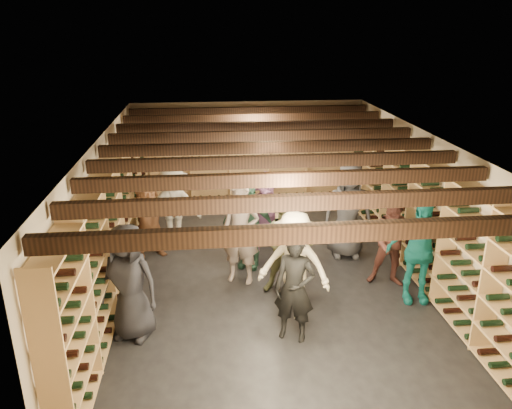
{
  "coord_description": "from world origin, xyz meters",
  "views": [
    {
      "loc": [
        -1.02,
        -7.83,
        4.18
      ],
      "look_at": [
        -0.2,
        0.2,
        1.2
      ],
      "focal_mm": 35.0,
      "sensor_mm": 36.0,
      "label": 1
    }
  ],
  "objects_px": {
    "crate_stack_right": "(268,222)",
    "crate_loose": "(325,235)",
    "person_2": "(289,245)",
    "person_11": "(266,210)",
    "person_7": "(241,233)",
    "crate_stack_left": "(256,222)",
    "person_9": "(173,206)",
    "person_0": "(129,282)",
    "person_1": "(294,289)",
    "person_3": "(294,266)",
    "person_12": "(348,210)",
    "person_10": "(248,225)",
    "person_5": "(149,219)",
    "person_8": "(394,241)",
    "person_4": "(418,251)"
  },
  "relations": [
    {
      "from": "crate_stack_right",
      "to": "crate_loose",
      "type": "distance_m",
      "value": 1.24
    },
    {
      "from": "crate_loose",
      "to": "person_2",
      "type": "xyz_separation_m",
      "value": [
        -1.1,
        -2.01,
        0.74
      ]
    },
    {
      "from": "person_11",
      "to": "person_7",
      "type": "bearing_deg",
      "value": -128.18
    },
    {
      "from": "crate_stack_left",
      "to": "person_9",
      "type": "distance_m",
      "value": 1.65
    },
    {
      "from": "person_0",
      "to": "person_1",
      "type": "xyz_separation_m",
      "value": [
        2.23,
        -0.28,
        -0.07
      ]
    },
    {
      "from": "person_3",
      "to": "person_12",
      "type": "bearing_deg",
      "value": 78.82
    },
    {
      "from": "person_10",
      "to": "person_5",
      "type": "bearing_deg",
      "value": -175.49
    },
    {
      "from": "person_8",
      "to": "person_10",
      "type": "relative_size",
      "value": 0.98
    },
    {
      "from": "crate_loose",
      "to": "person_0",
      "type": "bearing_deg",
      "value": -139.08
    },
    {
      "from": "crate_stack_right",
      "to": "person_9",
      "type": "bearing_deg",
      "value": -163.47
    },
    {
      "from": "person_9",
      "to": "person_5",
      "type": "bearing_deg",
      "value": -145.3
    },
    {
      "from": "crate_stack_right",
      "to": "person_7",
      "type": "bearing_deg",
      "value": -108.97
    },
    {
      "from": "person_0",
      "to": "person_3",
      "type": "height_order",
      "value": "person_0"
    },
    {
      "from": "crate_stack_left",
      "to": "person_10",
      "type": "relative_size",
      "value": 0.53
    },
    {
      "from": "crate_stack_left",
      "to": "person_12",
      "type": "height_order",
      "value": "person_12"
    },
    {
      "from": "person_1",
      "to": "person_12",
      "type": "height_order",
      "value": "person_12"
    },
    {
      "from": "person_5",
      "to": "person_10",
      "type": "height_order",
      "value": "person_10"
    },
    {
      "from": "person_5",
      "to": "person_12",
      "type": "distance_m",
      "value": 3.68
    },
    {
      "from": "person_8",
      "to": "person_7",
      "type": "bearing_deg",
      "value": -171.16
    },
    {
      "from": "person_3",
      "to": "person_7",
      "type": "relative_size",
      "value": 0.94
    },
    {
      "from": "person_1",
      "to": "person_8",
      "type": "relative_size",
      "value": 0.98
    },
    {
      "from": "person_3",
      "to": "person_10",
      "type": "distance_m",
      "value": 1.77
    },
    {
      "from": "crate_stack_right",
      "to": "person_0",
      "type": "relative_size",
      "value": 0.35
    },
    {
      "from": "crate_stack_left",
      "to": "person_1",
      "type": "bearing_deg",
      "value": -86.62
    },
    {
      "from": "crate_stack_right",
      "to": "crate_loose",
      "type": "height_order",
      "value": "crate_stack_right"
    },
    {
      "from": "crate_loose",
      "to": "person_5",
      "type": "bearing_deg",
      "value": -172.77
    },
    {
      "from": "person_3",
      "to": "person_7",
      "type": "xyz_separation_m",
      "value": [
        -0.69,
        1.16,
        0.05
      ]
    },
    {
      "from": "person_2",
      "to": "person_8",
      "type": "relative_size",
      "value": 1.05
    },
    {
      "from": "person_8",
      "to": "person_12",
      "type": "height_order",
      "value": "person_12"
    },
    {
      "from": "person_2",
      "to": "person_11",
      "type": "height_order",
      "value": "person_2"
    },
    {
      "from": "person_5",
      "to": "person_4",
      "type": "bearing_deg",
      "value": -45.65
    },
    {
      "from": "crate_loose",
      "to": "crate_stack_left",
      "type": "bearing_deg",
      "value": 180.0
    },
    {
      "from": "person_10",
      "to": "person_12",
      "type": "bearing_deg",
      "value": 31.24
    },
    {
      "from": "person_3",
      "to": "person_11",
      "type": "bearing_deg",
      "value": 116.06
    },
    {
      "from": "person_8",
      "to": "person_10",
      "type": "distance_m",
      "value": 2.48
    },
    {
      "from": "person_8",
      "to": "person_9",
      "type": "xyz_separation_m",
      "value": [
        -3.68,
        1.95,
        0.03
      ]
    },
    {
      "from": "crate_stack_right",
      "to": "person_4",
      "type": "relative_size",
      "value": 0.35
    },
    {
      "from": "crate_loose",
      "to": "person_2",
      "type": "bearing_deg",
      "value": -118.62
    },
    {
      "from": "crate_stack_left",
      "to": "person_10",
      "type": "bearing_deg",
      "value": -103.0
    },
    {
      "from": "crate_loose",
      "to": "crate_stack_right",
      "type": "bearing_deg",
      "value": 152.49
    },
    {
      "from": "crate_stack_left",
      "to": "person_5",
      "type": "xyz_separation_m",
      "value": [
        -2.03,
        -0.44,
        0.33
      ]
    },
    {
      "from": "person_9",
      "to": "person_10",
      "type": "bearing_deg",
      "value": -48.1
    },
    {
      "from": "crate_loose",
      "to": "person_3",
      "type": "distance_m",
      "value": 3.05
    },
    {
      "from": "crate_loose",
      "to": "person_7",
      "type": "distance_m",
      "value": 2.54
    },
    {
      "from": "crate_loose",
      "to": "person_3",
      "type": "relative_size",
      "value": 0.3
    },
    {
      "from": "person_8",
      "to": "crate_stack_left",
      "type": "bearing_deg",
      "value": 154.42
    },
    {
      "from": "person_2",
      "to": "person_9",
      "type": "height_order",
      "value": "person_2"
    },
    {
      "from": "crate_loose",
      "to": "person_9",
      "type": "xyz_separation_m",
      "value": [
        -3.02,
        0.0,
        0.73
      ]
    },
    {
      "from": "crate_stack_left",
      "to": "person_8",
      "type": "height_order",
      "value": "person_8"
    },
    {
      "from": "person_3",
      "to": "crate_loose",
      "type": "bearing_deg",
      "value": 90.84
    }
  ]
}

